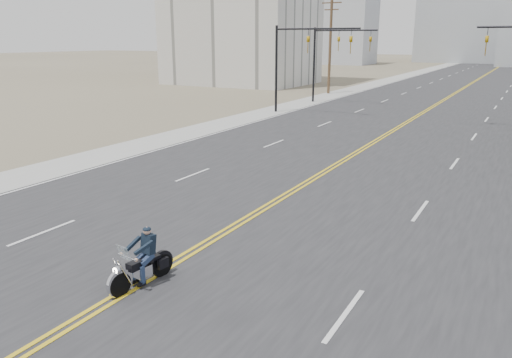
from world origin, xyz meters
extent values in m
plane|color=#776D56|center=(0.00, 0.00, 0.00)|extent=(400.00, 400.00, 0.00)
cube|color=#303033|center=(0.00, 70.00, 0.01)|extent=(20.00, 200.00, 0.01)
cube|color=#A5A5A0|center=(-11.50, 70.00, 0.01)|extent=(3.00, 200.00, 0.01)
cylinder|color=black|center=(-11.00, 32.00, 3.50)|extent=(0.20, 0.20, 7.00)
cylinder|color=black|center=(-7.50, 32.00, 6.70)|extent=(7.00, 0.14, 0.14)
imported|color=#BF8C0C|center=(-8.20, 32.00, 6.05)|extent=(0.21, 0.26, 1.30)
imported|color=#BF8C0C|center=(-4.70, 32.00, 6.05)|extent=(0.21, 0.26, 1.30)
imported|color=#BF8C0C|center=(4.70, 32.00, 6.05)|extent=(0.21, 0.26, 1.30)
cylinder|color=black|center=(-11.00, 40.00, 3.50)|extent=(0.20, 0.20, 7.00)
cylinder|color=black|center=(-8.00, 40.00, 6.70)|extent=(6.00, 0.14, 0.14)
imported|color=#BF8C0C|center=(-8.60, 40.00, 6.05)|extent=(0.21, 0.26, 1.30)
imported|color=#BF8C0C|center=(-5.60, 40.00, 6.05)|extent=(0.21, 0.26, 1.30)
cylinder|color=brown|center=(-12.50, 48.00, 5.25)|extent=(0.30, 0.30, 10.50)
cube|color=brown|center=(-12.50, 48.00, 9.70)|extent=(2.20, 0.12, 0.12)
cube|color=brown|center=(-12.50, 48.00, 9.00)|extent=(1.60, 0.12, 0.12)
cube|color=#B7BCC6|center=(-35.00, 115.00, 11.00)|extent=(14.00, 12.00, 22.00)
cube|color=#ADB2B7|center=(-12.00, 140.00, 13.00)|extent=(20.00, 15.00, 26.00)
cube|color=#ADB2B7|center=(-50.00, 130.00, 8.00)|extent=(12.00, 12.00, 16.00)
camera|label=1|loc=(8.08, -5.56, 5.93)|focal=35.00mm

